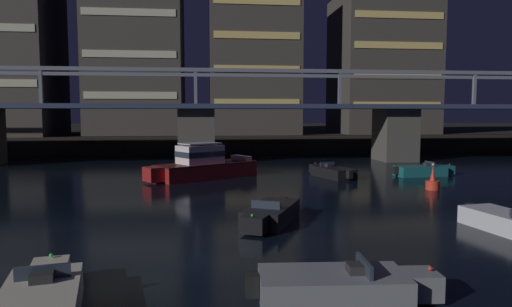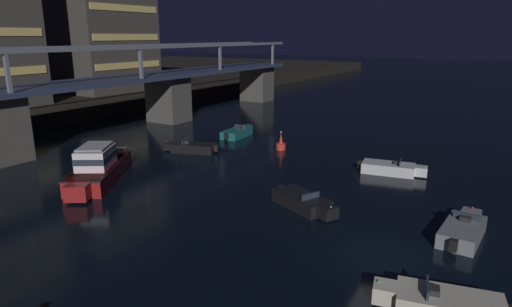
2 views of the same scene
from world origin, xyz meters
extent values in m
plane|color=black|center=(0.00, 0.00, 0.00)|extent=(400.00, 400.00, 0.00)
cube|color=#4C4944|center=(21.21, 32.74, 2.77)|extent=(3.60, 4.40, 5.55)
cube|color=#4C4944|center=(42.42, 32.74, 2.77)|extent=(3.60, 4.40, 5.55)
cube|color=slate|center=(0.00, 29.84, 9.20)|extent=(90.84, 0.36, 0.36)
cube|color=slate|center=(0.00, 29.84, 7.60)|extent=(0.30, 0.30, 3.20)
cube|color=slate|center=(14.14, 29.84, 7.60)|extent=(0.30, 0.30, 3.20)
cube|color=slate|center=(28.28, 29.84, 7.60)|extent=(0.30, 0.30, 3.20)
cube|color=slate|center=(42.42, 29.84, 7.60)|extent=(0.30, 0.30, 3.20)
cube|color=#F2D172|center=(7.63, 44.78, 6.49)|extent=(11.15, 0.10, 0.90)
cube|color=#423D38|center=(26.75, 51.19, 12.16)|extent=(13.31, 12.14, 19.93)
cube|color=#F2D172|center=(26.75, 45.08, 6.19)|extent=(12.24, 0.10, 0.90)
cube|color=#F2D172|center=(26.75, 45.08, 10.17)|extent=(12.24, 0.10, 0.90)
cube|color=#F2D172|center=(26.75, 45.08, 14.16)|extent=(12.24, 0.10, 0.90)
cube|color=maroon|center=(0.96, 21.28, 0.60)|extent=(8.14, 6.51, 1.20)
cube|color=maroon|center=(-2.87, 18.82, 0.68)|extent=(1.70, 1.80, 1.04)
cube|color=black|center=(0.96, 21.28, 1.15)|extent=(8.25, 6.62, 0.10)
cube|color=white|center=(0.46, 20.95, 1.90)|extent=(3.83, 3.49, 1.40)
cube|color=#283342|center=(0.46, 20.95, 1.95)|extent=(3.88, 3.55, 0.44)
cube|color=silver|center=(0.46, 20.95, 2.75)|extent=(3.44, 3.15, 0.08)
cube|color=#B7B2A8|center=(3.83, 23.11, 1.38)|extent=(1.63, 2.07, 0.36)
cube|color=silver|center=(13.71, 3.43, 0.40)|extent=(2.41, 4.15, 0.80)
cube|color=silver|center=(14.10, 1.06, 0.45)|extent=(1.12, 1.05, 0.70)
cube|color=#283342|center=(13.85, 2.59, 0.98)|extent=(1.35, 0.32, 0.36)
cube|color=#262628|center=(13.81, 2.84, 0.92)|extent=(0.62, 0.49, 0.24)
cube|color=black|center=(13.36, 5.56, 0.50)|extent=(0.41, 0.41, 0.60)
sphere|color=#33D84C|center=(14.14, 0.81, 0.88)|extent=(0.12, 0.12, 0.12)
cube|color=#196066|center=(18.20, 20.63, 0.40)|extent=(4.05, 2.12, 0.80)
cube|color=#196066|center=(20.59, 20.83, 0.45)|extent=(0.98, 1.06, 0.70)
cube|color=#283342|center=(19.04, 20.70, 0.98)|extent=(0.21, 1.35, 0.36)
cube|color=#262628|center=(18.80, 20.68, 0.92)|extent=(0.45, 0.59, 0.24)
cube|color=black|center=(16.05, 20.45, 0.50)|extent=(0.39, 0.39, 0.60)
sphere|color=red|center=(20.84, 20.85, 0.88)|extent=(0.12, 0.12, 0.12)
cube|color=black|center=(3.88, 6.20, 0.40)|extent=(3.29, 4.30, 0.80)
cube|color=black|center=(2.86, 4.02, 0.45)|extent=(1.28, 1.24, 0.70)
cube|color=#283342|center=(3.52, 5.43, 0.98)|extent=(1.26, 0.66, 0.36)
cube|color=#262628|center=(3.63, 5.66, 0.92)|extent=(0.68, 0.60, 0.24)
cube|color=black|center=(4.80, 8.15, 0.50)|extent=(0.48, 0.48, 0.60)
sphere|color=#33D84C|center=(2.76, 3.80, 0.88)|extent=(0.12, 0.12, 0.12)
cube|color=beige|center=(-3.15, -3.44, 0.40)|extent=(2.55, 4.19, 0.80)
cube|color=beige|center=(-3.63, -1.08, 0.45)|extent=(1.15, 1.08, 0.70)
cube|color=#283342|center=(-3.32, -2.61, 0.98)|extent=(1.34, 0.37, 0.36)
cube|color=#262628|center=(-3.27, -2.85, 0.92)|extent=(0.63, 0.50, 0.24)
sphere|color=#33D84C|center=(-3.68, -0.84, 0.88)|extent=(0.12, 0.12, 0.12)
cube|color=gray|center=(4.22, -3.00, 0.40)|extent=(4.02, 2.05, 0.80)
cube|color=gray|center=(6.62, -3.15, 0.45)|extent=(0.96, 1.05, 0.70)
cube|color=#283342|center=(5.06, -3.05, 0.98)|extent=(0.19, 1.35, 0.36)
cube|color=#262628|center=(4.81, -3.04, 0.92)|extent=(0.44, 0.58, 0.24)
cube|color=black|center=(2.07, -2.86, 0.50)|extent=(0.38, 0.38, 0.60)
sphere|color=red|center=(6.87, -3.17, 0.88)|extent=(0.12, 0.12, 0.12)
cube|color=black|center=(10.91, 20.47, 0.40)|extent=(2.94, 4.28, 0.80)
cube|color=black|center=(10.16, 22.75, 0.45)|extent=(1.22, 1.17, 0.70)
cube|color=#283342|center=(10.65, 21.27, 0.98)|extent=(1.31, 0.52, 0.36)
cube|color=#262628|center=(10.73, 21.04, 0.92)|extent=(0.66, 0.56, 0.24)
cube|color=black|center=(11.59, 18.42, 0.50)|extent=(0.45, 0.45, 0.60)
sphere|color=red|center=(10.08, 22.99, 0.88)|extent=(0.12, 0.12, 0.12)
cylinder|color=red|center=(15.86, 14.05, 0.30)|extent=(0.90, 0.90, 0.60)
cone|color=red|center=(15.86, 14.05, 1.10)|extent=(0.36, 0.36, 1.00)
sphere|color=#F2EAB2|center=(15.86, 14.05, 1.68)|extent=(0.16, 0.16, 0.16)
camera|label=1|loc=(0.86, -14.60, 5.04)|focal=32.17mm
camera|label=2|loc=(-19.59, -4.74, 10.39)|focal=30.84mm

